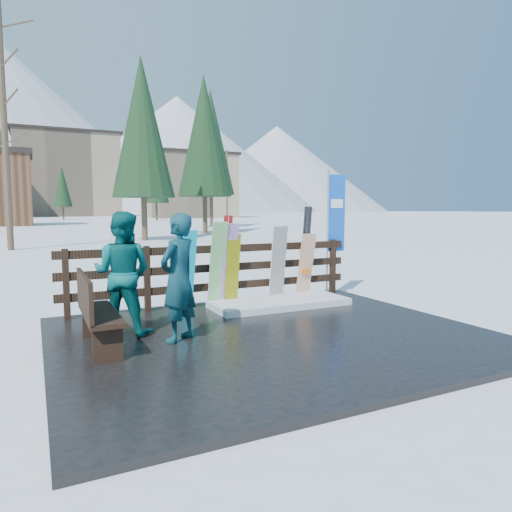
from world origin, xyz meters
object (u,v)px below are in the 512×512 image
snowboard_3 (229,265)px  bench (94,309)px  snowboard_4 (278,264)px  rental_flag (334,218)px  snowboard_2 (232,270)px  snowboard_1 (217,265)px  person_front (178,278)px  person_back (122,273)px  snowboard_5 (306,266)px  snowboard_0 (187,270)px

snowboard_3 → bench: bearing=-147.3°
bench → snowboard_4: size_ratio=1.02×
snowboard_4 → rental_flag: size_ratio=0.57×
snowboard_4 → snowboard_2: bearing=180.0°
snowboard_1 → rental_flag: bearing=5.6°
person_front → snowboard_2: bearing=-166.8°
rental_flag → person_back: 4.83m
snowboard_2 → snowboard_3: snowboard_3 is taller
bench → snowboard_3: 3.03m
snowboard_2 → snowboard_5: (1.58, 0.00, -0.01)m
snowboard_0 → snowboard_4: 1.82m
bench → snowboard_1: snowboard_1 is taller
snowboard_4 → rental_flag: bearing=10.3°
person_back → snowboard_4: bearing=-129.3°
snowboard_4 → snowboard_5: size_ratio=1.11×
snowboard_3 → person_back: (-2.08, -1.04, 0.11)m
rental_flag → snowboard_1: bearing=-174.4°
person_back → person_front: bearing=164.8°
bench → snowboard_0: (1.73, 1.63, 0.20)m
snowboard_5 → person_back: 3.87m
snowboard_1 → snowboard_3: (0.23, 0.00, -0.01)m
person_front → person_back: person_back is taller
snowboard_3 → person_back: 2.33m
snowboard_2 → person_back: 2.39m
snowboard_1 → snowboard_4: bearing=0.0°
bench → rental_flag: bearing=20.6°
snowboard_4 → rental_flag: rental_flag is taller
snowboard_2 → snowboard_4: bearing=0.0°
person_front → snowboard_4: bearing=179.4°
snowboard_1 → person_back: person_back is taller
snowboard_4 → person_back: 3.27m
rental_flag → person_front: 4.50m
snowboard_1 → snowboard_3: bearing=0.0°
snowboard_2 → snowboard_5: snowboard_2 is taller
snowboard_2 → snowboard_1: bearing=180.0°
bench → person_back: (0.46, 0.59, 0.36)m
bench → snowboard_5: 4.49m
snowboard_4 → person_back: (-3.09, -1.04, 0.14)m
person_back → snowboard_5: bearing=-132.3°
bench → snowboard_0: snowboard_0 is taller
snowboard_0 → rental_flag: (3.32, 0.27, 0.89)m
snowboard_5 → person_front: (-3.10, -1.71, 0.21)m
snowboard_1 → person_front: person_front is taller
rental_flag → snowboard_0: bearing=-175.3°
snowboard_3 → rental_flag: size_ratio=0.60×
snowboard_3 → snowboard_4: 1.02m
snowboard_2 → snowboard_5: size_ratio=1.01×
rental_flag → snowboard_5: bearing=-162.7°
snowboard_2 → rental_flag: size_ratio=0.52×
snowboard_0 → snowboard_4: size_ratio=1.00×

